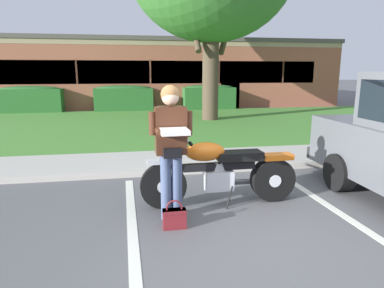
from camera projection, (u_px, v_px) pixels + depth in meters
name	position (u px, v px, depth m)	size (l,w,h in m)	color
ground_plane	(260.00, 240.00, 3.82)	(140.00, 140.00, 0.00)	#565659
curb_strip	(208.00, 169.00, 6.38)	(60.00, 0.20, 0.12)	#B7B2A8
concrete_walk	(199.00, 159.00, 7.20)	(60.00, 1.50, 0.08)	#B7B2A8
grass_lawn	(172.00, 124.00, 12.12)	(60.00, 8.72, 0.06)	#478433
stall_stripe_0	(133.00, 241.00, 3.77)	(0.12, 4.40, 0.01)	silver
stall_stripe_1	(355.00, 223.00, 4.24)	(0.12, 4.40, 0.01)	silver
motorcycle	(225.00, 171.00, 4.77)	(2.24, 0.82, 1.26)	black
rider_person	(171.00, 142.00, 4.16)	(0.54, 0.59, 1.70)	black
handbag	(174.00, 217.00, 4.07)	(0.28, 0.13, 0.36)	maroon
hedge_left	(31.00, 99.00, 15.36)	(2.73, 0.90, 1.24)	#286028
hedge_center_left	(124.00, 98.00, 16.06)	(2.72, 0.90, 1.24)	#286028
hedge_center_right	(209.00, 97.00, 16.76)	(2.54, 0.90, 1.24)	#286028
brick_building	(146.00, 73.00, 21.77)	(20.46, 11.20, 3.54)	#93513D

